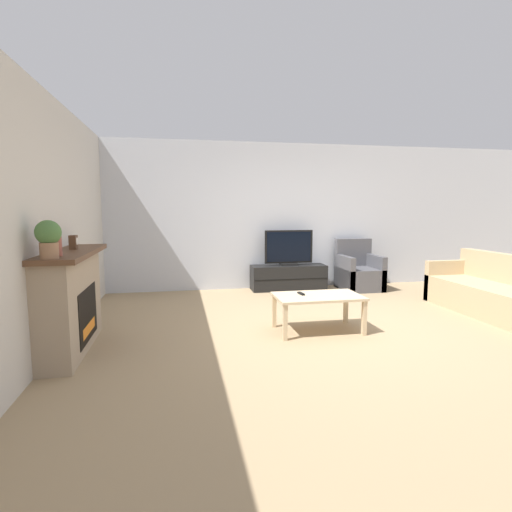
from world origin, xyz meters
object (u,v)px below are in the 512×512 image
tv_stand (288,277)px  mantel_clock (73,242)px  remote (301,294)px  fireplace (71,300)px  mantel_vase_left (56,245)px  tv (289,249)px  coffee_table (318,300)px  armchair (358,273)px  potted_plant (48,237)px  couch (509,298)px

tv_stand → mantel_clock: bearing=-141.2°
mantel_clock → remote: size_ratio=0.98×
fireplace → mantel_vase_left: bearing=-88.0°
mantel_vase_left → remote: bearing=15.1°
mantel_vase_left → tv: 4.41m
mantel_clock → coffee_table: bearing=-0.4°
mantel_clock → armchair: (4.39, 2.29, -0.84)m
potted_plant → tv_stand: potted_plant is taller
potted_plant → remote: size_ratio=2.19×
tv_stand → tv: 0.53m
potted_plant → fireplace: bearing=91.4°
armchair → remote: 2.88m
mantel_clock → tv_stand: 4.07m
tv_stand → tv: (0.00, -0.00, 0.53)m
tv → tv_stand: bearing=90.0°
mantel_vase_left → mantel_clock: (0.00, 0.63, -0.02)m
mantel_vase_left → mantel_clock: mantel_vase_left is taller
tv → armchair: (1.30, -0.19, -0.46)m
armchair → potted_plant: bearing=-144.6°
tv → armchair: size_ratio=0.98×
mantel_clock → tv: size_ratio=0.17×
mantel_vase_left → mantel_clock: bearing=89.9°
potted_plant → couch: potted_plant is taller
fireplace → armchair: size_ratio=1.70×
mantel_vase_left → potted_plant: 0.22m
armchair → tv: bearing=171.5°
coffee_table → couch: bearing=0.5°
armchair → couch: armchair is taller
armchair → remote: armchair is taller
mantel_vase_left → coffee_table: (2.76, 0.61, -0.77)m
fireplace → tv_stand: bearing=40.4°
tv_stand → tv: tv is taller
armchair → remote: size_ratio=6.00×
remote → tv_stand: bearing=71.2°
potted_plant → tv: potted_plant is taller
tv_stand → remote: (-0.52, -2.42, 0.23)m
mantel_vase_left → coffee_table: mantel_vase_left is taller
couch → potted_plant: bearing=-171.4°
tv_stand → armchair: armchair is taller
tv → remote: bearing=-102.1°
potted_plant → tv: 4.56m
mantel_clock → coffee_table: mantel_clock is taller
fireplace → coffee_table: (2.78, 0.14, -0.15)m
remote → couch: couch is taller
mantel_vase_left → coffee_table: 2.93m
fireplace → coffee_table: fireplace is taller
mantel_vase_left → couch: 5.61m
mantel_vase_left → remote: (2.57, 0.69, -0.70)m
fireplace → tv_stand: (3.11, 2.65, -0.32)m
mantel_vase_left → armchair: bearing=33.6°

